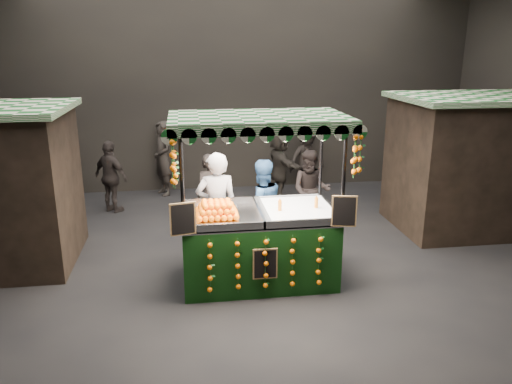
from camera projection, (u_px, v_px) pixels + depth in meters
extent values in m
plane|color=black|center=(260.00, 272.00, 8.02)|extent=(12.00, 12.00, 0.00)
cube|color=black|center=(229.00, 88.00, 12.05)|extent=(12.00, 0.10, 5.00)
cube|color=black|center=(408.00, 251.00, 2.56)|extent=(12.00, 0.10, 5.00)
cube|color=black|center=(472.00, 165.00, 9.69)|extent=(2.80, 2.00, 2.50)
cube|color=#13591D|center=(480.00, 98.00, 9.32)|extent=(3.00, 2.20, 0.10)
cube|color=black|center=(258.00, 249.00, 7.61)|extent=(2.26, 1.23, 1.03)
cube|color=#B4B6BB|center=(258.00, 216.00, 7.46)|extent=(2.26, 1.23, 0.04)
cylinder|color=black|center=(184.00, 221.00, 6.70)|extent=(0.05, 0.05, 2.47)
cylinder|color=black|center=(342.00, 213.00, 7.00)|extent=(0.05, 0.05, 2.47)
cylinder|color=black|center=(183.00, 196.00, 7.81)|extent=(0.05, 0.05, 2.47)
cylinder|color=black|center=(320.00, 190.00, 8.12)|extent=(0.05, 0.05, 2.47)
cube|color=#13591D|center=(258.00, 118.00, 7.04)|extent=(2.52, 1.49, 0.08)
cube|color=silver|center=(299.00, 210.00, 7.53)|extent=(1.01, 1.11, 0.08)
cube|color=black|center=(183.00, 219.00, 6.62)|extent=(0.35, 0.10, 0.45)
cube|color=black|center=(344.00, 211.00, 6.93)|extent=(0.35, 0.10, 0.45)
cube|color=black|center=(265.00, 264.00, 6.97)|extent=(0.35, 0.03, 0.45)
imported|color=gray|center=(217.00, 208.00, 8.14)|extent=(0.71, 0.48, 1.87)
imported|color=navy|center=(261.00, 207.00, 8.53)|extent=(0.94, 0.80, 1.67)
imported|color=#2C2624|center=(211.00, 195.00, 9.41)|extent=(0.62, 0.46, 1.56)
imported|color=black|center=(311.00, 190.00, 9.68)|extent=(0.93, 0.83, 1.58)
imported|color=#2E2826|center=(111.00, 177.00, 10.68)|extent=(0.94, 0.88, 1.56)
imported|color=black|center=(307.00, 158.00, 12.34)|extent=(1.18, 0.95, 1.60)
imported|color=#2A2322|center=(16.00, 186.00, 10.01)|extent=(0.91, 0.79, 1.58)
imported|color=#2D2824|center=(280.00, 164.00, 11.63)|extent=(0.75, 1.58, 1.63)
imported|color=#2B2623|center=(163.00, 158.00, 11.90)|extent=(0.66, 0.77, 1.78)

